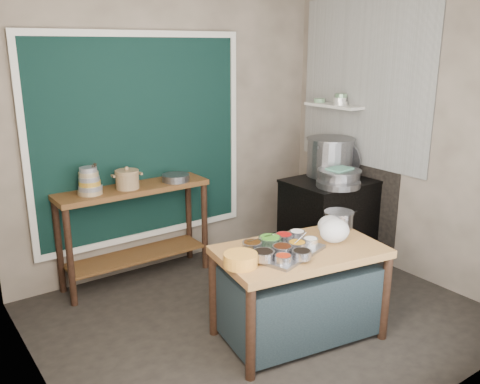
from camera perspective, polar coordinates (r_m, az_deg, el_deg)
floor at (r=4.48m, az=2.37°, el=-13.85°), size 3.50×3.00×0.02m
back_wall at (r=5.21m, az=-7.74°, el=6.89°), size 3.50×0.02×2.80m
left_wall at (r=3.22m, az=-22.90°, el=-0.05°), size 0.02×3.00×2.80m
right_wall at (r=5.22m, az=18.11°, el=6.24°), size 0.02×3.00×2.80m
curtain_panel at (r=5.03m, az=-11.04°, el=5.83°), size 2.10×0.02×1.90m
curtain_frame at (r=5.03m, az=-10.99°, el=5.82°), size 2.22×0.03×2.02m
tile_panel at (r=5.49m, az=13.70°, el=11.78°), size 0.02×1.70×1.70m
soot_patch at (r=5.75m, az=12.23°, el=0.39°), size 0.01×1.30×1.30m
wall_shelf at (r=5.64m, az=10.50°, el=9.51°), size 0.22×0.70×0.03m
prep_table at (r=4.05m, az=6.61°, el=-11.20°), size 1.35×0.92×0.75m
back_counter at (r=5.02m, az=-11.66°, el=-4.62°), size 1.45×0.40×0.95m
stove_block at (r=5.50m, az=10.07°, el=-3.24°), size 0.90×0.68×0.85m
stove_top at (r=5.37m, az=10.30°, el=1.20°), size 0.92×0.69×0.03m
condiment_tray at (r=3.79m, az=4.99°, el=-6.67°), size 0.64×0.54×0.02m
condiment_bowls at (r=3.77m, az=4.55°, el=-6.10°), size 0.62×0.47×0.07m
yellow_basin at (r=3.55m, az=0.06°, el=-7.62°), size 0.31×0.31×0.09m
saucepan at (r=4.35m, az=11.03°, el=-3.04°), size 0.29×0.29×0.14m
plastic_bag_a at (r=4.01m, az=10.57°, el=-4.30°), size 0.27×0.23×0.19m
plastic_bag_b at (r=4.18m, az=10.02°, el=-3.67°), size 0.24×0.21×0.16m
bowl_stack at (r=4.69m, az=-16.49°, el=1.04°), size 0.22×0.22×0.24m
utensil_cup at (r=4.73m, az=-16.00°, el=0.37°), size 0.14×0.14×0.08m
ceramic_crock at (r=4.80m, az=-12.54°, el=1.28°), size 0.27×0.27×0.15m
wide_bowl at (r=4.99m, az=-7.22°, el=1.60°), size 0.28×0.28×0.07m
stock_pot at (r=5.49m, az=10.06°, el=3.90°), size 0.61×0.61×0.41m
pot_lid at (r=5.57m, az=11.67°, el=3.90°), size 0.15×0.41×0.39m
steamer at (r=5.21m, az=11.08°, el=1.69°), size 0.57×0.57×0.15m
green_cloth at (r=5.19m, az=11.12°, el=2.57°), size 0.26×0.21×0.02m
shallow_pan at (r=5.11m, az=10.97°, el=0.91°), size 0.44×0.44×0.06m
shelf_bowl_stack at (r=5.57m, az=11.23°, el=10.12°), size 0.15×0.15×0.12m
shelf_bowl_green at (r=5.79m, az=8.92°, el=10.12°), size 0.14×0.14×0.04m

